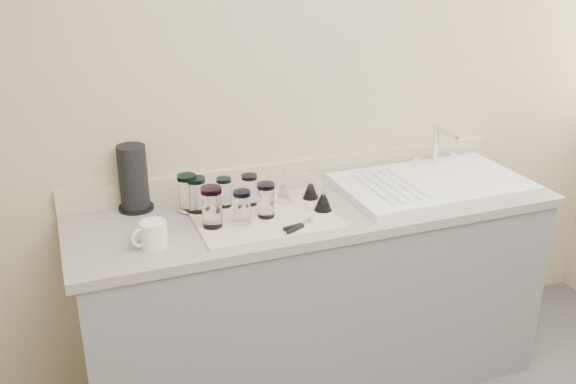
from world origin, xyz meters
name	(u,v)px	position (x,y,z in m)	size (l,w,h in m)	color
room_envelope	(542,135)	(0.00, 0.00, 1.56)	(3.54, 3.50, 2.52)	#4C4B50
counter_unit	(316,297)	(0.00, 1.20, 0.45)	(2.06, 0.62, 0.90)	slate
sink_unit	(432,183)	(0.55, 1.20, 0.92)	(0.82, 0.50, 0.22)	white
dish_towel	(264,217)	(-0.26, 1.16, 0.90)	(0.55, 0.42, 0.01)	silver
tumbler_teal	(197,194)	(-0.49, 1.30, 0.98)	(0.07, 0.07, 0.15)	white
tumbler_cyan	(224,192)	(-0.37, 1.31, 0.97)	(0.06, 0.06, 0.12)	white
tumbler_purple	(249,189)	(-0.27, 1.29, 0.97)	(0.07, 0.07, 0.13)	white
tumbler_magenta	(212,207)	(-0.47, 1.14, 0.99)	(0.08, 0.08, 0.16)	white
tumbler_blue	(242,207)	(-0.35, 1.12, 0.98)	(0.07, 0.07, 0.14)	white
tumbler_lavender	(266,200)	(-0.25, 1.15, 0.98)	(0.07, 0.07, 0.14)	white
tumbler_extra	(187,193)	(-0.52, 1.32, 0.99)	(0.08, 0.08, 0.15)	white
goblet_back_left	(283,192)	(-0.13, 1.27, 0.95)	(0.07, 0.07, 0.13)	white
goblet_back_right	(311,189)	(-0.01, 1.26, 0.95)	(0.07, 0.07, 0.12)	white
goblet_front_right	(323,200)	(-0.01, 1.13, 0.95)	(0.07, 0.07, 0.13)	white
can_opener	(299,226)	(-0.16, 1.00, 0.92)	(0.13, 0.08, 0.02)	silver
white_mug	(153,235)	(-0.71, 1.06, 0.95)	(0.14, 0.11, 0.10)	white
paper_towel_roll	(133,179)	(-0.72, 1.43, 1.03)	(0.15, 0.15, 0.27)	black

